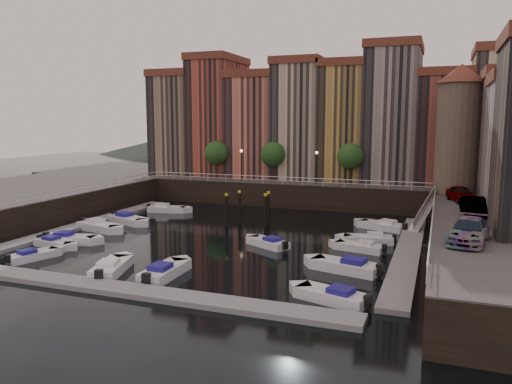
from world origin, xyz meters
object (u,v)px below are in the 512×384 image
at_px(boat_left_1, 70,239).
at_px(car_a, 461,195).
at_px(gangway, 425,210).
at_px(boat_left_0, 55,243).
at_px(corner_tower, 459,127).
at_px(car_b, 474,208).
at_px(mooring_pilings, 250,209).
at_px(car_c, 468,232).
at_px(boat_left_2, 99,226).

bearing_deg(boat_left_1, car_a, 14.18).
height_order(gangway, car_a, car_a).
distance_m(boat_left_0, car_a, 38.07).
distance_m(corner_tower, gangway, 9.86).
bearing_deg(car_a, boat_left_0, -169.79).
bearing_deg(car_b, corner_tower, 89.34).
bearing_deg(corner_tower, mooring_pilings, -155.46).
xyz_separation_m(gangway, boat_left_1, (-29.69, -17.77, -1.54)).
relative_size(corner_tower, car_b, 2.89).
height_order(corner_tower, car_b, corner_tower).
xyz_separation_m(mooring_pilings, car_c, (20.49, -13.85, 2.14)).
bearing_deg(gangway, car_b, -65.20).
height_order(mooring_pilings, car_a, car_a).
bearing_deg(boat_left_2, boat_left_1, -66.28).
height_order(boat_left_0, car_a, car_a).
xyz_separation_m(corner_tower, gangway, (-2.90, -4.50, -8.28)).
xyz_separation_m(boat_left_0, boat_left_2, (-0.53, 6.74, 0.08)).
bearing_deg(car_c, boat_left_1, -172.22).
xyz_separation_m(boat_left_0, car_a, (33.35, 18.04, 3.44)).
bearing_deg(gangway, mooring_pilings, -164.73).
xyz_separation_m(boat_left_1, car_b, (33.71, 9.05, 3.41)).
xyz_separation_m(boat_left_2, car_c, (33.75, -6.07, 3.38)).
xyz_separation_m(gangway, mooring_pilings, (-17.31, -4.73, -0.27)).
xyz_separation_m(corner_tower, boat_left_2, (-33.47, -17.00, -9.79)).
height_order(corner_tower, gangway, corner_tower).
distance_m(gangway, car_c, 18.94).
height_order(corner_tower, mooring_pilings, corner_tower).
relative_size(boat_left_2, car_b, 1.13).
relative_size(boat_left_2, car_a, 1.19).
xyz_separation_m(boat_left_2, car_a, (33.88, 11.30, 3.36)).
bearing_deg(mooring_pilings, corner_tower, 24.54).
distance_m(boat_left_1, car_b, 35.07).
bearing_deg(car_c, car_b, 94.29).
bearing_deg(car_c, car_a, 98.76).
relative_size(mooring_pilings, boat_left_0, 0.96).
bearing_deg(gangway, car_c, -80.27).
height_order(boat_left_1, car_a, car_a).
relative_size(mooring_pilings, boat_left_1, 0.84).
xyz_separation_m(boat_left_1, car_c, (32.87, -0.80, 3.41)).
relative_size(corner_tower, car_c, 2.54).
relative_size(boat_left_0, boat_left_2, 0.81).
height_order(gangway, car_b, car_b).
xyz_separation_m(mooring_pilings, boat_left_1, (-12.38, -13.04, -1.27)).
distance_m(boat_left_0, car_c, 33.41).
distance_m(boat_left_2, car_b, 34.96).
height_order(boat_left_0, boat_left_2, boat_left_2).
height_order(car_b, car_c, car_c).
height_order(boat_left_1, car_b, car_b).
relative_size(gangway, boat_left_1, 1.67).
relative_size(boat_left_0, car_c, 0.80).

